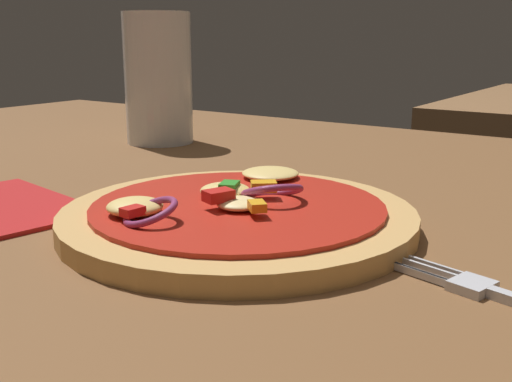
{
  "coord_description": "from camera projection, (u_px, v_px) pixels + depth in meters",
  "views": [
    {
      "loc": [
        0.2,
        -0.29,
        0.16
      ],
      "look_at": [
        -0.03,
        0.04,
        0.06
      ],
      "focal_mm": 43.59,
      "sensor_mm": 36.0,
      "label": 1
    }
  ],
  "objects": [
    {
      "name": "beer_glass",
      "position": [
        158.0,
        84.0,
        0.69
      ],
      "size": [
        0.07,
        0.07,
        0.14
      ],
      "color": "silver",
      "rests_on": "dining_table"
    },
    {
      "name": "pizza",
      "position": [
        237.0,
        215.0,
        0.4
      ],
      "size": [
        0.23,
        0.23,
        0.03
      ],
      "color": "tan",
      "rests_on": "dining_table"
    },
    {
      "name": "dining_table",
      "position": [
        257.0,
        272.0,
        0.38
      ],
      "size": [
        1.48,
        0.96,
        0.04
      ],
      "color": "brown",
      "rests_on": "ground"
    }
  ]
}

